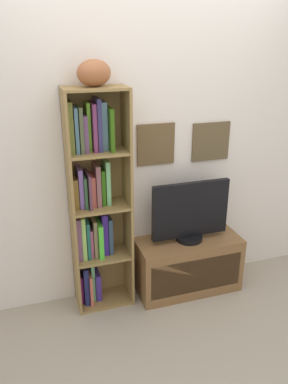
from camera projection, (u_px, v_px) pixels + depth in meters
The scene contains 6 objects.
ground at pixel (198, 380), 2.47m from camera, with size 5.20×5.20×0.04m, color #9F9584.
back_wall at pixel (145, 155), 3.02m from camera, with size 4.80×0.08×2.36m.
bookshelf at pixel (95, 202), 2.89m from camera, with size 0.45×0.27×1.74m.
football at pixel (94, 73), 2.52m from camera, with size 0.25×0.18×0.18m, color #955532.
tv_stand at pixel (188, 264), 3.27m from camera, with size 0.88×0.37×0.48m.
television at pixel (190, 213), 3.09m from camera, with size 0.65×0.22×0.51m.
Camera 1 is at (-0.90, -1.64, 2.04)m, focal length 35.62 mm.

